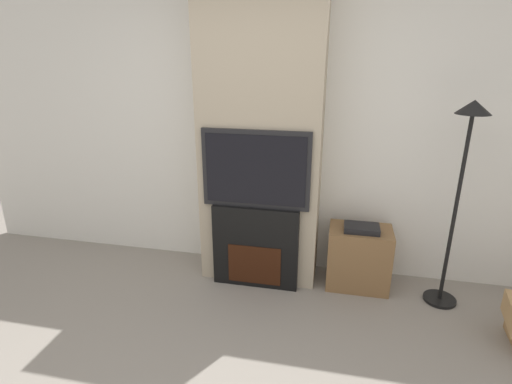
{
  "coord_description": "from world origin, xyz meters",
  "views": [
    {
      "loc": [
        0.65,
        -1.46,
        1.97
      ],
      "look_at": [
        0.0,
        1.59,
        0.87
      ],
      "focal_mm": 28.0,
      "sensor_mm": 36.0,
      "label": 1
    }
  ],
  "objects_px": {
    "fireplace": "(256,246)",
    "floor_lamp": "(464,165)",
    "media_stand": "(359,257)",
    "television": "(256,169)"
  },
  "relations": [
    {
      "from": "television",
      "to": "floor_lamp",
      "type": "relative_size",
      "value": 0.54
    },
    {
      "from": "television",
      "to": "floor_lamp",
      "type": "bearing_deg",
      "value": 2.23
    },
    {
      "from": "television",
      "to": "floor_lamp",
      "type": "distance_m",
      "value": 1.56
    },
    {
      "from": "fireplace",
      "to": "floor_lamp",
      "type": "height_order",
      "value": "floor_lamp"
    },
    {
      "from": "fireplace",
      "to": "media_stand",
      "type": "relative_size",
      "value": 1.26
    },
    {
      "from": "fireplace",
      "to": "television",
      "type": "relative_size",
      "value": 0.83
    },
    {
      "from": "fireplace",
      "to": "media_stand",
      "type": "height_order",
      "value": "fireplace"
    },
    {
      "from": "fireplace",
      "to": "floor_lamp",
      "type": "bearing_deg",
      "value": 2.15
    },
    {
      "from": "fireplace",
      "to": "media_stand",
      "type": "xyz_separation_m",
      "value": [
        0.88,
        0.16,
        -0.09
      ]
    },
    {
      "from": "floor_lamp",
      "to": "fireplace",
      "type": "bearing_deg",
      "value": -177.85
    }
  ]
}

